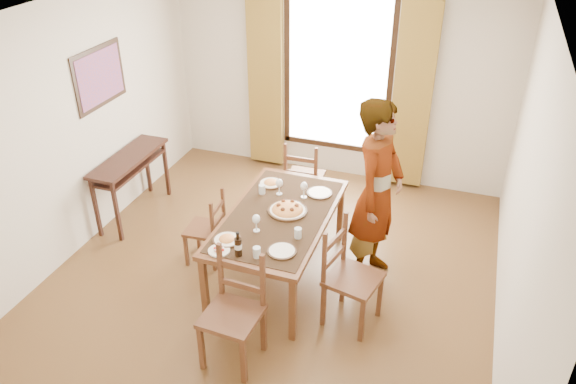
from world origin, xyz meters
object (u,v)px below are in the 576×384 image
(dining_table, at_px, (279,220))
(pasta_platter, at_px, (288,207))
(man, at_px, (377,194))
(console_table, at_px, (130,165))

(dining_table, bearing_deg, pasta_platter, 48.09)
(man, relative_size, pasta_platter, 4.91)
(dining_table, bearing_deg, man, 20.75)
(console_table, relative_size, man, 0.61)
(man, bearing_deg, pasta_platter, 119.38)
(man, bearing_deg, dining_table, 122.44)
(dining_table, bearing_deg, console_table, 165.53)
(dining_table, relative_size, man, 0.92)
(console_table, distance_m, dining_table, 2.15)
(dining_table, distance_m, man, 1.01)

